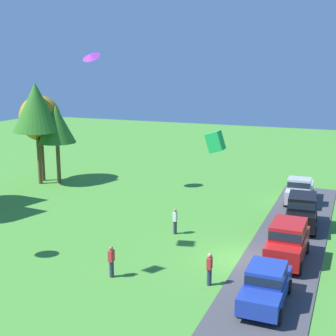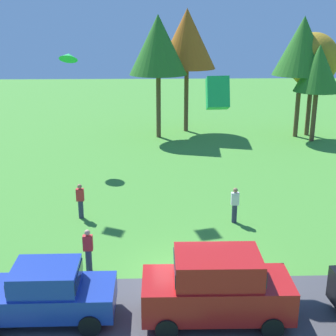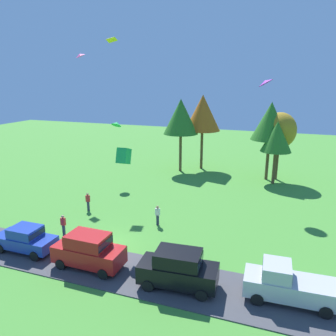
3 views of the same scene
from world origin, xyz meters
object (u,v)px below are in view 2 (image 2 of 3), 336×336
at_px(car_suv_mid_row, 217,285).
at_px(person_on_lawn, 235,205).
at_px(tree_right_of_center, 303,46).
at_px(kite_box_mid_center, 217,93).
at_px(person_beside_suv, 80,201).
at_px(kite_delta_trailing_tail, 68,56).
at_px(car_sedan_far_end, 45,291).
at_px(tree_far_right, 313,61).
at_px(tree_center_back, 158,45).
at_px(person_watching_sky, 88,250).
at_px(tree_far_left, 187,39).
at_px(tree_left_of_center, 318,69).

bearing_deg(car_suv_mid_row, person_on_lawn, 76.18).
distance_m(tree_right_of_center, kite_box_mid_center, 21.61).
height_order(person_beside_suv, kite_delta_trailing_tail, kite_delta_trailing_tail).
height_order(car_sedan_far_end, tree_far_right, tree_far_right).
relative_size(car_suv_mid_row, kite_delta_trailing_tail, 3.94).
distance_m(person_beside_suv, tree_far_right, 23.45).
bearing_deg(car_suv_mid_row, tree_center_back, 93.50).
bearing_deg(tree_center_back, person_watching_sky, -97.88).
distance_m(car_suv_mid_row, person_on_lawn, 7.70).
relative_size(person_watching_sky, person_on_lawn, 1.00).
relative_size(person_watching_sky, tree_far_left, 0.17).
bearing_deg(tree_far_right, car_suv_mid_row, -113.55).
relative_size(car_sedan_far_end, kite_box_mid_center, 3.94).
relative_size(car_suv_mid_row, tree_far_left, 0.47).
bearing_deg(tree_left_of_center, tree_far_right, 83.65).
bearing_deg(tree_far_left, person_watching_sky, -102.80).
xyz_separation_m(car_sedan_far_end, person_on_lawn, (7.16, 7.25, -0.16)).
bearing_deg(kite_box_mid_center, tree_right_of_center, 64.95).
bearing_deg(car_sedan_far_end, person_beside_suv, 90.59).
xyz_separation_m(tree_left_of_center, tree_far_right, (0.22, 1.96, 0.44)).
xyz_separation_m(person_on_lawn, tree_left_of_center, (8.62, 15.07, 4.66)).
distance_m(person_beside_suv, tree_far_left, 20.27).
bearing_deg(car_suv_mid_row, tree_far_left, 88.12).
xyz_separation_m(person_beside_suv, tree_right_of_center, (15.00, 15.81, 6.22)).
xyz_separation_m(kite_delta_trailing_tail, kite_box_mid_center, (7.61, -13.10, -0.34)).
bearing_deg(person_beside_suv, kite_delta_trailing_tail, 100.69).
relative_size(person_on_lawn, kite_box_mid_center, 1.53).
height_order(person_beside_suv, tree_far_right, tree_far_right).
bearing_deg(car_suv_mid_row, tree_left_of_center, 65.11).
xyz_separation_m(car_sedan_far_end, person_beside_suv, (-0.08, 7.99, -0.16)).
relative_size(person_watching_sky, tree_right_of_center, 0.18).
xyz_separation_m(tree_center_back, kite_box_mid_center, (1.93, -19.74, -0.66)).
xyz_separation_m(tree_left_of_center, kite_delta_trailing_tail, (-17.62, -4.98, 1.32)).
bearing_deg(car_suv_mid_row, car_sedan_far_end, 177.64).
bearing_deg(tree_left_of_center, car_suv_mid_row, -114.89).
height_order(car_suv_mid_row, tree_far_right, tree_far_right).
xyz_separation_m(tree_far_left, kite_box_mid_center, (-0.42, -21.84, -1.02)).
relative_size(person_beside_suv, person_watching_sky, 1.00).
bearing_deg(person_beside_suv, car_suv_mid_row, -56.65).
bearing_deg(person_watching_sky, kite_delta_trailing_tail, 100.98).
height_order(person_watching_sky, tree_far_left, tree_far_left).
relative_size(car_suv_mid_row, person_on_lawn, 2.70).
bearing_deg(tree_right_of_center, tree_center_back, 179.14).
height_order(person_beside_suv, tree_far_left, tree_far_left).
bearing_deg(person_on_lawn, kite_delta_trailing_tail, 131.76).
xyz_separation_m(person_watching_sky, tree_far_right, (15.06, 21.29, 5.11)).
bearing_deg(tree_left_of_center, car_sedan_far_end, -125.26).
bearing_deg(person_beside_suv, kite_box_mid_center, -32.72).
xyz_separation_m(tree_center_back, tree_right_of_center, (11.07, -0.17, -0.09)).
relative_size(car_sedan_far_end, tree_left_of_center, 0.60).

